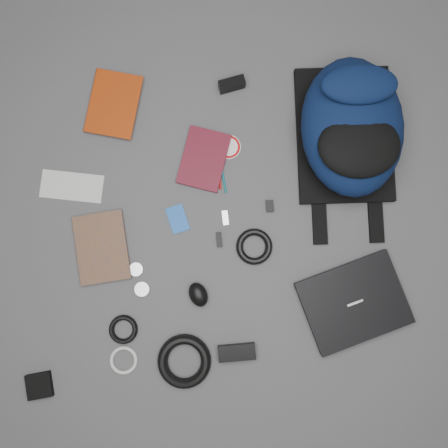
{
  "coord_description": "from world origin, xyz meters",
  "views": [
    {
      "loc": [
        -0.0,
        -0.11,
        1.43
      ],
      "look_at": [
        0.0,
        0.0,
        0.02
      ],
      "focal_mm": 35.0,
      "sensor_mm": 36.0,
      "label": 1
    }
  ],
  "objects_px": {
    "backpack": "(352,127)",
    "textbook_red": "(90,100)",
    "laptop": "(354,302)",
    "comic_book": "(77,252)",
    "mouse": "(198,295)",
    "pouch": "(39,386)",
    "dvd_case": "(204,159)",
    "compact_camera": "(232,84)",
    "power_brick": "(237,352)"
  },
  "relations": [
    {
      "from": "laptop",
      "to": "pouch",
      "type": "bearing_deg",
      "value": 174.15
    },
    {
      "from": "backpack",
      "to": "pouch",
      "type": "distance_m",
      "value": 1.28
    },
    {
      "from": "laptop",
      "to": "comic_book",
      "type": "distance_m",
      "value": 0.91
    },
    {
      "from": "laptop",
      "to": "mouse",
      "type": "height_order",
      "value": "mouse"
    },
    {
      "from": "compact_camera",
      "to": "pouch",
      "type": "relative_size",
      "value": 1.1
    },
    {
      "from": "backpack",
      "to": "textbook_red",
      "type": "relative_size",
      "value": 2.26
    },
    {
      "from": "textbook_red",
      "to": "pouch",
      "type": "distance_m",
      "value": 0.94
    },
    {
      "from": "backpack",
      "to": "laptop",
      "type": "height_order",
      "value": "backpack"
    },
    {
      "from": "laptop",
      "to": "comic_book",
      "type": "xyz_separation_m",
      "value": [
        -0.89,
        0.19,
        -0.01
      ]
    },
    {
      "from": "backpack",
      "to": "comic_book",
      "type": "bearing_deg",
      "value": -158.02
    },
    {
      "from": "compact_camera",
      "to": "pouch",
      "type": "xyz_separation_m",
      "value": [
        -0.64,
        -0.96,
        -0.01
      ]
    },
    {
      "from": "power_brick",
      "to": "pouch",
      "type": "bearing_deg",
      "value": -175.56
    },
    {
      "from": "textbook_red",
      "to": "compact_camera",
      "type": "height_order",
      "value": "compact_camera"
    },
    {
      "from": "backpack",
      "to": "pouch",
      "type": "relative_size",
      "value": 6.28
    },
    {
      "from": "dvd_case",
      "to": "comic_book",
      "type": "bearing_deg",
      "value": -129.35
    },
    {
      "from": "compact_camera",
      "to": "mouse",
      "type": "relative_size",
      "value": 1.08
    },
    {
      "from": "textbook_red",
      "to": "pouch",
      "type": "xyz_separation_m",
      "value": [
        -0.16,
        -0.93,
        -0.0
      ]
    },
    {
      "from": "power_brick",
      "to": "compact_camera",
      "type": "bearing_deg",
      "value": 85.96
    },
    {
      "from": "backpack",
      "to": "laptop",
      "type": "bearing_deg",
      "value": -89.8
    },
    {
      "from": "laptop",
      "to": "pouch",
      "type": "xyz_separation_m",
      "value": [
        -1.01,
        -0.23,
        -0.01
      ]
    },
    {
      "from": "comic_book",
      "to": "pouch",
      "type": "relative_size",
      "value": 2.89
    },
    {
      "from": "compact_camera",
      "to": "dvd_case",
      "type": "bearing_deg",
      "value": -126.27
    },
    {
      "from": "laptop",
      "to": "comic_book",
      "type": "bearing_deg",
      "value": 149.22
    },
    {
      "from": "pouch",
      "to": "compact_camera",
      "type": "bearing_deg",
      "value": 56.36
    },
    {
      "from": "backpack",
      "to": "textbook_red",
      "type": "distance_m",
      "value": 0.86
    },
    {
      "from": "laptop",
      "to": "compact_camera",
      "type": "relative_size",
      "value": 3.66
    },
    {
      "from": "textbook_red",
      "to": "dvd_case",
      "type": "xyz_separation_m",
      "value": [
        0.38,
        -0.21,
        -0.0
      ]
    },
    {
      "from": "comic_book",
      "to": "dvd_case",
      "type": "distance_m",
      "value": 0.51
    },
    {
      "from": "dvd_case",
      "to": "mouse",
      "type": "relative_size",
      "value": 2.46
    },
    {
      "from": "power_brick",
      "to": "pouch",
      "type": "xyz_separation_m",
      "value": [
        -0.63,
        -0.09,
        -0.0
      ]
    },
    {
      "from": "textbook_red",
      "to": "mouse",
      "type": "bearing_deg",
      "value": -49.84
    },
    {
      "from": "textbook_red",
      "to": "comic_book",
      "type": "xyz_separation_m",
      "value": [
        -0.05,
        -0.5,
        -0.0
      ]
    },
    {
      "from": "comic_book",
      "to": "pouch",
      "type": "xyz_separation_m",
      "value": [
        -0.12,
        -0.42,
        0.0
      ]
    },
    {
      "from": "backpack",
      "to": "comic_book",
      "type": "distance_m",
      "value": 0.96
    },
    {
      "from": "backpack",
      "to": "compact_camera",
      "type": "relative_size",
      "value": 5.69
    },
    {
      "from": "compact_camera",
      "to": "pouch",
      "type": "height_order",
      "value": "compact_camera"
    },
    {
      "from": "comic_book",
      "to": "backpack",
      "type": "bearing_deg",
      "value": 14.53
    },
    {
      "from": "backpack",
      "to": "mouse",
      "type": "xyz_separation_m",
      "value": [
        -0.49,
        -0.51,
        -0.08
      ]
    },
    {
      "from": "textbook_red",
      "to": "backpack",
      "type": "bearing_deg",
      "value": 2.5
    },
    {
      "from": "textbook_red",
      "to": "comic_book",
      "type": "distance_m",
      "value": 0.51
    },
    {
      "from": "dvd_case",
      "to": "power_brick",
      "type": "bearing_deg",
      "value": -66.14
    },
    {
      "from": "comic_book",
      "to": "power_brick",
      "type": "relative_size",
      "value": 1.91
    },
    {
      "from": "comic_book",
      "to": "mouse",
      "type": "height_order",
      "value": "mouse"
    },
    {
      "from": "backpack",
      "to": "comic_book",
      "type": "relative_size",
      "value": 2.17
    },
    {
      "from": "dvd_case",
      "to": "compact_camera",
      "type": "xyz_separation_m",
      "value": [
        0.1,
        0.24,
        0.02
      ]
    },
    {
      "from": "textbook_red",
      "to": "dvd_case",
      "type": "height_order",
      "value": "textbook_red"
    },
    {
      "from": "mouse",
      "to": "laptop",
      "type": "bearing_deg",
      "value": -27.45
    },
    {
      "from": "backpack",
      "to": "mouse",
      "type": "relative_size",
      "value": 6.13
    },
    {
      "from": "comic_book",
      "to": "power_brick",
      "type": "distance_m",
      "value": 0.61
    },
    {
      "from": "backpack",
      "to": "power_brick",
      "type": "xyz_separation_m",
      "value": [
        -0.38,
        -0.7,
        -0.09
      ]
    }
  ]
}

